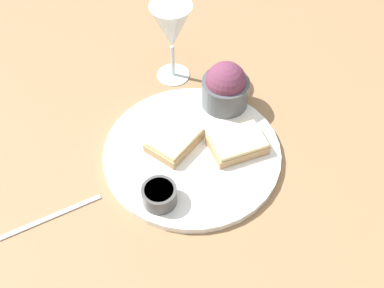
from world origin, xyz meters
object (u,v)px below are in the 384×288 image
Objects in this scene: salad_bowl at (225,87)px; cheese_toast_far at (238,143)px; cheese_toast_near at (175,140)px; wine_glass at (171,29)px; fork at (48,217)px; sauce_ramekin at (159,194)px.

salad_bowl is 0.88× the size of cheese_toast_far.
cheese_toast_near is 0.22m from wine_glass.
wine_glass reaches higher than cheese_toast_far.
cheese_toast_far reaches higher than fork.
sauce_ramekin is 0.32× the size of fork.
fork is at bearing -168.98° from salad_bowl.
cheese_toast_far is at bearing -88.61° from wine_glass.
fork is (-0.39, -0.08, -0.05)m from salad_bowl.
sauce_ramekin is (-0.21, -0.14, -0.02)m from salad_bowl.
wine_glass is at bearing 91.39° from cheese_toast_far.
salad_bowl is 0.52× the size of fork.
sauce_ramekin is at bearing -129.43° from cheese_toast_near.
salad_bowl reaches higher than sauce_ramekin.
wine_glass is at bearing 109.18° from salad_bowl.
salad_bowl is 0.26m from sauce_ramekin.
cheese_toast_near is 0.67× the size of wine_glass.
wine_glass reaches higher than cheese_toast_near.
cheese_toast_far is (-0.04, -0.11, -0.03)m from salad_bowl.
fork is at bearing 159.14° from sauce_ramekin.
wine_glass reaches higher than salad_bowl.
fork is at bearing -173.48° from cheese_toast_near.
salad_bowl is at bearing -70.82° from wine_glass.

